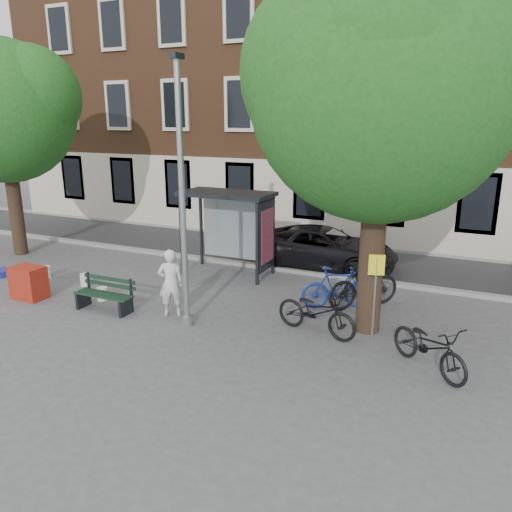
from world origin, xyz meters
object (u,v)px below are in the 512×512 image
at_px(red_stand, 29,283).
at_px(bike_a, 316,312).
at_px(painter, 171,283).
at_px(bike_d, 364,284).
at_px(lamppost, 183,211).
at_px(bike_c, 429,346).
at_px(car_dark, 324,247).
at_px(notice_sign, 376,279).
at_px(bus_shelter, 240,215).
at_px(bench, 105,296).
at_px(bike_b, 337,288).

bearing_deg(red_stand, bike_a, 7.61).
bearing_deg(painter, bike_d, 178.87).
height_order(lamppost, bike_c, lamppost).
height_order(bike_c, car_dark, car_dark).
bearing_deg(bike_c, notice_sign, 96.21).
distance_m(car_dark, red_stand, 8.98).
distance_m(painter, bike_c, 6.21).
bearing_deg(bike_d, lamppost, 82.02).
height_order(lamppost, bike_a, lamppost).
xyz_separation_m(bike_c, car_dark, (-3.98, 5.92, 0.15)).
xyz_separation_m(bike_c, bike_d, (-1.94, 2.84, 0.12)).
bearing_deg(lamppost, bike_d, 39.23).
relative_size(bus_shelter, bike_d, 1.35).
height_order(bus_shelter, notice_sign, bus_shelter).
bearing_deg(bus_shelter, bench, -113.59).
xyz_separation_m(bench, bike_a, (5.39, 0.87, 0.15)).
bearing_deg(bench, red_stand, -176.15).
xyz_separation_m(painter, red_stand, (-4.24, -0.62, -0.41)).
xyz_separation_m(bike_a, bike_d, (0.61, 2.10, 0.10)).
bearing_deg(bike_a, lamppost, 118.72).
bearing_deg(bike_b, notice_sign, -168.47).
relative_size(bike_a, bike_d, 0.97).
height_order(lamppost, bike_b, lamppost).
bearing_deg(bench, bike_b, 25.64).
distance_m(bench, bike_b, 5.98).
xyz_separation_m(bus_shelter, bench, (-1.82, -4.16, -1.54)).
distance_m(bus_shelter, bench, 4.79).
height_order(bike_b, bike_c, bike_b).
bearing_deg(bike_c, bench, 131.50).
distance_m(bench, notice_sign, 6.81).
distance_m(lamppost, bike_d, 5.09).
height_order(painter, bike_a, painter).
height_order(bike_b, red_stand, bike_b).
relative_size(bus_shelter, red_stand, 3.17).
bearing_deg(bike_a, car_dark, 28.80).
bearing_deg(bus_shelter, red_stand, -134.80).
relative_size(bus_shelter, bike_c, 1.45).
relative_size(lamppost, bike_b, 3.29).
bearing_deg(bike_c, car_dark, 74.46).
height_order(bus_shelter, car_dark, bus_shelter).
bearing_deg(bike_a, bike_c, -92.77).
distance_m(bike_c, notice_sign, 1.82).
distance_m(painter, red_stand, 4.30).
height_order(bike_d, red_stand, bike_d).
bearing_deg(notice_sign, red_stand, 170.00).
relative_size(bench, bike_b, 0.87).
distance_m(bus_shelter, bike_a, 5.05).
relative_size(bike_c, notice_sign, 0.98).
xyz_separation_m(bike_d, car_dark, (-2.04, 3.08, 0.03)).
relative_size(bike_b, red_stand, 2.06).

